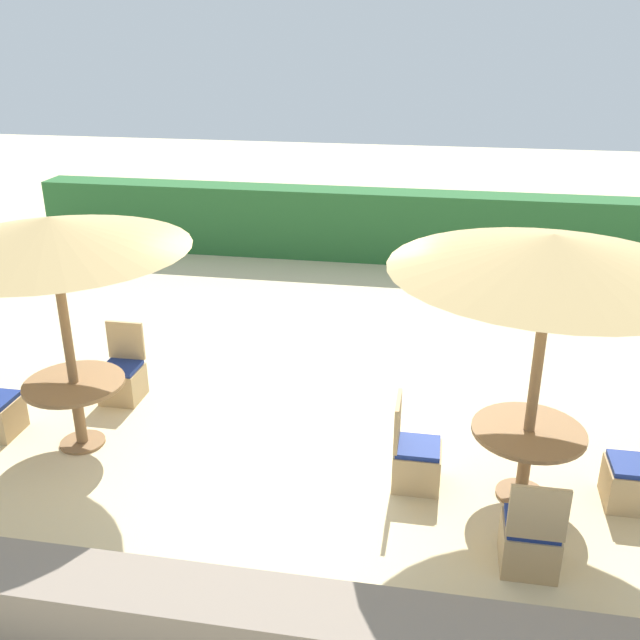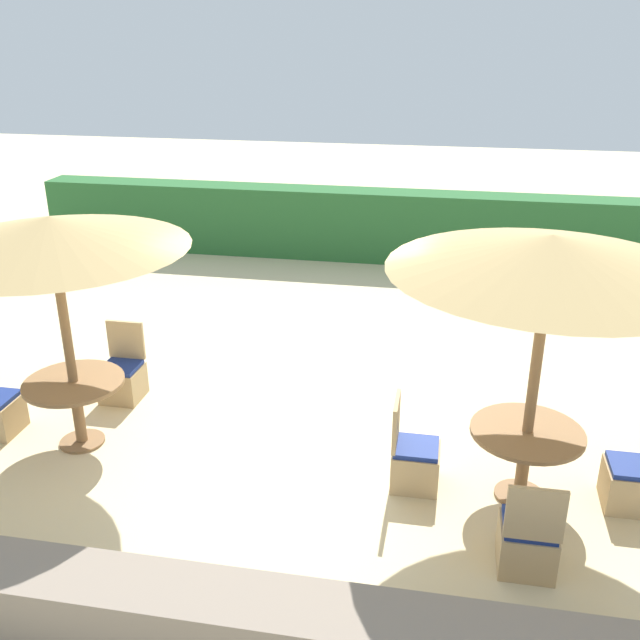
{
  "view_description": "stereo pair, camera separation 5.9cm",
  "coord_description": "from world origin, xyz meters",
  "px_view_note": "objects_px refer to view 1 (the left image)",
  "views": [
    {
      "loc": [
        1.39,
        -7.27,
        4.24
      ],
      "look_at": [
        0.0,
        0.6,
        0.9
      ],
      "focal_mm": 40.0,
      "sensor_mm": 36.0,
      "label": 1
    },
    {
      "loc": [
        1.45,
        -7.26,
        4.24
      ],
      "look_at": [
        0.0,
        0.6,
        0.9
      ],
      "focal_mm": 40.0,
      "sensor_mm": 36.0,
      "label": 2
    }
  ],
  "objects_px": {
    "parasol_front_right": "(552,254)",
    "round_table_front_right": "(527,444)",
    "patio_chair_front_left_north": "(123,379)",
    "patio_chair_front_right_west": "(415,461)",
    "patio_chair_front_right_east": "(633,480)",
    "parasol_front_left": "(52,234)",
    "round_table_front_left": "(76,396)",
    "patio_chair_front_right_south": "(530,541)"
  },
  "relations": [
    {
      "from": "parasol_front_right",
      "to": "round_table_front_right",
      "type": "relative_size",
      "value": 2.62
    },
    {
      "from": "patio_chair_front_left_north",
      "to": "patio_chair_front_right_west",
      "type": "bearing_deg",
      "value": 162.38
    },
    {
      "from": "parasol_front_right",
      "to": "patio_chair_front_left_north",
      "type": "xyz_separation_m",
      "value": [
        -4.61,
        1.15,
        -2.19
      ]
    },
    {
      "from": "patio_chair_front_right_west",
      "to": "patio_chair_front_right_east",
      "type": "distance_m",
      "value": 2.04
    },
    {
      "from": "patio_chair_front_right_west",
      "to": "parasol_front_left",
      "type": "relative_size",
      "value": 0.35
    },
    {
      "from": "patio_chair_front_left_north",
      "to": "round_table_front_left",
      "type": "bearing_deg",
      "value": 88.99
    },
    {
      "from": "patio_chair_front_right_east",
      "to": "patio_chair_front_left_north",
      "type": "distance_m",
      "value": 5.73
    },
    {
      "from": "parasol_front_left",
      "to": "parasol_front_right",
      "type": "bearing_deg",
      "value": -1.37
    },
    {
      "from": "round_table_front_right",
      "to": "patio_chair_front_right_west",
      "type": "height_order",
      "value": "patio_chair_front_right_west"
    },
    {
      "from": "parasol_front_right",
      "to": "round_table_front_left",
      "type": "bearing_deg",
      "value": 178.63
    },
    {
      "from": "round_table_front_left",
      "to": "round_table_front_right",
      "type": "bearing_deg",
      "value": -1.37
    },
    {
      "from": "parasol_front_right",
      "to": "round_table_front_left",
      "type": "height_order",
      "value": "parasol_front_right"
    },
    {
      "from": "patio_chair_front_right_east",
      "to": "parasol_front_left",
      "type": "xyz_separation_m",
      "value": [
        -5.64,
        0.06,
        2.1
      ]
    },
    {
      "from": "patio_chair_front_right_south",
      "to": "parasol_front_left",
      "type": "bearing_deg",
      "value": 166.38
    },
    {
      "from": "round_table_front_right",
      "to": "patio_chair_front_left_north",
      "type": "relative_size",
      "value": 1.14
    },
    {
      "from": "parasol_front_right",
      "to": "patio_chair_front_right_west",
      "type": "xyz_separation_m",
      "value": [
        -1.03,
        0.01,
        -2.19
      ]
    },
    {
      "from": "parasol_front_right",
      "to": "patio_chair_front_right_south",
      "type": "distance_m",
      "value": 2.4
    },
    {
      "from": "round_table_front_left",
      "to": "patio_chair_front_left_north",
      "type": "height_order",
      "value": "patio_chair_front_left_north"
    },
    {
      "from": "patio_chair_front_right_east",
      "to": "patio_chair_front_right_south",
      "type": "bearing_deg",
      "value": 135.4
    },
    {
      "from": "round_table_front_right",
      "to": "patio_chair_front_left_north",
      "type": "height_order",
      "value": "patio_chair_front_left_north"
    },
    {
      "from": "round_table_front_right",
      "to": "patio_chair_front_right_west",
      "type": "distance_m",
      "value": 1.08
    },
    {
      "from": "patio_chair_front_right_south",
      "to": "round_table_front_left",
      "type": "height_order",
      "value": "patio_chair_front_right_south"
    },
    {
      "from": "patio_chair_front_right_east",
      "to": "patio_chair_front_left_north",
      "type": "relative_size",
      "value": 1.0
    },
    {
      "from": "parasol_front_right",
      "to": "round_table_front_left",
      "type": "relative_size",
      "value": 2.64
    },
    {
      "from": "parasol_front_right",
      "to": "patio_chair_front_right_east",
      "type": "xyz_separation_m",
      "value": [
        1.01,
        0.05,
        -2.19
      ]
    },
    {
      "from": "round_table_front_left",
      "to": "patio_chair_front_left_north",
      "type": "bearing_deg",
      "value": 88.99
    },
    {
      "from": "parasol_front_right",
      "to": "patio_chair_front_right_east",
      "type": "distance_m",
      "value": 2.41
    },
    {
      "from": "parasol_front_right",
      "to": "patio_chair_front_left_north",
      "type": "height_order",
      "value": "parasol_front_right"
    },
    {
      "from": "patio_chair_front_right_east",
      "to": "round_table_front_left",
      "type": "distance_m",
      "value": 5.65
    },
    {
      "from": "patio_chair_front_right_east",
      "to": "parasol_front_right",
      "type": "bearing_deg",
      "value": 92.79
    },
    {
      "from": "parasol_front_right",
      "to": "round_table_front_left",
      "type": "xyz_separation_m",
      "value": [
        -4.63,
        0.11,
        -1.86
      ]
    },
    {
      "from": "parasol_front_right",
      "to": "round_table_front_left",
      "type": "distance_m",
      "value": 4.99
    },
    {
      "from": "round_table_front_right",
      "to": "patio_chair_front_right_south",
      "type": "bearing_deg",
      "value": -91.75
    },
    {
      "from": "round_table_front_left",
      "to": "patio_chair_front_left_north",
      "type": "distance_m",
      "value": 1.09
    },
    {
      "from": "round_table_front_right",
      "to": "patio_chair_front_left_north",
      "type": "distance_m",
      "value": 4.76
    },
    {
      "from": "patio_chair_front_right_west",
      "to": "patio_chair_front_right_east",
      "type": "relative_size",
      "value": 1.0
    },
    {
      "from": "patio_chair_front_right_east",
      "to": "patio_chair_front_right_west",
      "type": "bearing_deg",
      "value": 91.08
    },
    {
      "from": "parasol_front_left",
      "to": "patio_chair_front_left_north",
      "type": "bearing_deg",
      "value": 88.99
    },
    {
      "from": "round_table_front_right",
      "to": "patio_chair_front_right_west",
      "type": "relative_size",
      "value": 1.14
    },
    {
      "from": "parasol_front_right",
      "to": "patio_chair_front_right_south",
      "type": "xyz_separation_m",
      "value": [
        -0.03,
        -1.0,
        -2.19
      ]
    },
    {
      "from": "parasol_front_right",
      "to": "patio_chair_front_left_north",
      "type": "bearing_deg",
      "value": 166.02
    },
    {
      "from": "parasol_front_right",
      "to": "round_table_front_right",
      "type": "xyz_separation_m",
      "value": [
        -0.0,
        0.0,
        -1.87
      ]
    }
  ]
}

